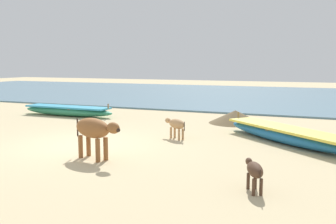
% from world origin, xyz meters
% --- Properties ---
extents(ground, '(80.00, 80.00, 0.00)m').
position_xyz_m(ground, '(0.00, 0.00, 0.00)').
color(ground, '#CCB789').
extents(sea_water, '(60.00, 20.00, 0.08)m').
position_xyz_m(sea_water, '(0.00, 18.07, 0.04)').
color(sea_water, slate).
rests_on(sea_water, ground).
extents(fishing_boat_0, '(4.34, 3.93, 0.65)m').
position_xyz_m(fishing_boat_0, '(5.16, 2.61, 0.25)').
color(fishing_boat_0, '#1E669E').
rests_on(fishing_boat_0, ground).
extents(fishing_boat_1, '(4.58, 0.92, 0.62)m').
position_xyz_m(fishing_boat_1, '(-4.28, 4.79, 0.23)').
color(fishing_boat_1, '#338C66').
rests_on(fishing_boat_1, ground).
extents(cow_adult_brown, '(1.52, 0.75, 1.00)m').
position_xyz_m(cow_adult_brown, '(1.12, -1.18, 0.72)').
color(cow_adult_brown, brown).
rests_on(cow_adult_brown, ground).
extents(calf_near_dark, '(0.52, 0.80, 0.55)m').
position_xyz_m(calf_near_dark, '(5.08, -2.03, 0.39)').
color(calf_near_dark, '#4C3323').
rests_on(calf_near_dark, ground).
extents(calf_far_tan, '(0.89, 0.63, 0.62)m').
position_xyz_m(calf_far_tan, '(2.01, 1.90, 0.44)').
color(calf_far_tan, tan).
rests_on(calf_far_tan, ground).
extents(debris_pile_1, '(2.88, 2.88, 0.50)m').
position_xyz_m(debris_pile_1, '(2.99, 5.64, 0.25)').
color(debris_pile_1, brown).
rests_on(debris_pile_1, ground).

